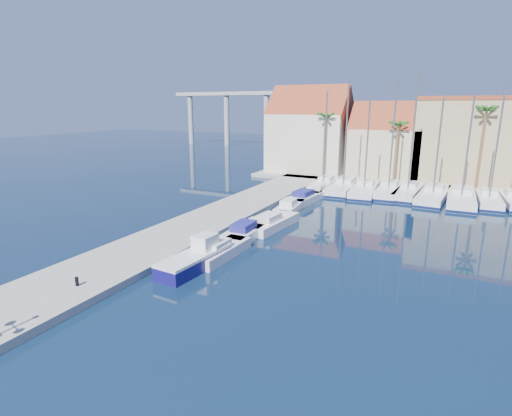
{
  "coord_description": "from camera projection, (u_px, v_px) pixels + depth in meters",
  "views": [
    {
      "loc": [
        11.08,
        -14.84,
        10.75
      ],
      "look_at": [
        -2.38,
        12.26,
        3.0
      ],
      "focal_mm": 28.0,
      "sensor_mm": 36.0,
      "label": 1
    }
  ],
  "objects": [
    {
      "name": "sailboat_1",
      "position": [
        344.0,
        186.0,
        52.16
      ],
      "size": [
        3.14,
        10.92,
        13.94
      ],
      "rotation": [
        0.0,
        0.0,
        0.03
      ],
      "color": "white",
      "rests_on": "ground"
    },
    {
      "name": "building_0",
      "position": [
        310.0,
        133.0,
        63.78
      ],
      "size": [
        12.3,
        9.0,
        13.5
      ],
      "color": "beige",
      "rests_on": "shore_north"
    },
    {
      "name": "sailboat_3",
      "position": [
        389.0,
        190.0,
        49.76
      ],
      "size": [
        2.57,
        9.56,
        13.4
      ],
      "rotation": [
        0.0,
        0.0,
        0.0
      ],
      "color": "white",
      "rests_on": "ground"
    },
    {
      "name": "ground",
      "position": [
        191.0,
        324.0,
        20.31
      ],
      "size": [
        260.0,
        260.0,
        0.0
      ],
      "primitive_type": "plane",
      "color": "black",
      "rests_on": "ground"
    },
    {
      "name": "fishing_boat",
      "position": [
        196.0,
        258.0,
        27.18
      ],
      "size": [
        2.48,
        6.12,
        2.09
      ],
      "rotation": [
        0.0,
        0.0,
        -0.08
      ],
      "color": "#140F59",
      "rests_on": "ground"
    },
    {
      "name": "sailboat_5",
      "position": [
        434.0,
        195.0,
        47.14
      ],
      "size": [
        3.69,
        10.95,
        11.7
      ],
      "rotation": [
        0.0,
        0.0,
        -0.08
      ],
      "color": "white",
      "rests_on": "ground"
    },
    {
      "name": "motorboat_west_2",
      "position": [
        272.0,
        222.0,
        36.19
      ],
      "size": [
        2.81,
        6.86,
        1.4
      ],
      "rotation": [
        0.0,
        0.0,
        -0.1
      ],
      "color": "white",
      "rests_on": "ground"
    },
    {
      "name": "palm_2",
      "position": [
        486.0,
        112.0,
        48.23
      ],
      "size": [
        2.6,
        2.6,
        11.15
      ],
      "color": "brown",
      "rests_on": "shore_north"
    },
    {
      "name": "shore_north",
      "position": [
        443.0,
        181.0,
        57.59
      ],
      "size": [
        54.0,
        16.0,
        0.5
      ],
      "primitive_type": "cube",
      "color": "gray",
      "rests_on": "ground"
    },
    {
      "name": "quay_west",
      "position": [
        196.0,
        226.0,
        35.84
      ],
      "size": [
        6.0,
        77.0,
        0.5
      ],
      "primitive_type": "cube",
      "color": "gray",
      "rests_on": "ground"
    },
    {
      "name": "motorboat_west_1",
      "position": [
        246.0,
        231.0,
        33.7
      ],
      "size": [
        2.34,
        6.68,
        1.4
      ],
      "rotation": [
        0.0,
        0.0,
        0.03
      ],
      "color": "white",
      "rests_on": "ground"
    },
    {
      "name": "building_2",
      "position": [
        472.0,
        140.0,
        54.8
      ],
      "size": [
        14.2,
        10.2,
        11.5
      ],
      "color": "tan",
      "rests_on": "shore_north"
    },
    {
      "name": "sailboat_0",
      "position": [
        325.0,
        184.0,
        53.38
      ],
      "size": [
        2.46,
        8.82,
        12.54
      ],
      "rotation": [
        0.0,
        0.0,
        0.01
      ],
      "color": "white",
      "rests_on": "ground"
    },
    {
      "name": "palm_1",
      "position": [
        398.0,
        126.0,
        53.01
      ],
      "size": [
        2.6,
        2.6,
        9.15
      ],
      "color": "brown",
      "rests_on": "shore_north"
    },
    {
      "name": "viaduct",
      "position": [
        249.0,
        108.0,
        105.75
      ],
      "size": [
        48.0,
        2.2,
        14.45
      ],
      "color": "#9E9E99",
      "rests_on": "ground"
    },
    {
      "name": "bollard",
      "position": [
        77.0,
        281.0,
        23.39
      ],
      "size": [
        0.21,
        0.21,
        0.53
      ],
      "primitive_type": "cylinder",
      "color": "black",
      "rests_on": "quay_west"
    },
    {
      "name": "building_1",
      "position": [
        387.0,
        144.0,
        58.91
      ],
      "size": [
        10.3,
        8.0,
        11.0
      ],
      "color": "tan",
      "rests_on": "shore_north"
    },
    {
      "name": "palm_0",
      "position": [
        326.0,
        118.0,
        57.08
      ],
      "size": [
        2.6,
        2.6,
        10.15
      ],
      "color": "brown",
      "rests_on": "shore_north"
    },
    {
      "name": "motorboat_west_4",
      "position": [
        305.0,
        197.0,
        46.28
      ],
      "size": [
        3.02,
        7.57,
        1.4
      ],
      "rotation": [
        0.0,
        0.0,
        -0.09
      ],
      "color": "white",
      "rests_on": "ground"
    },
    {
      "name": "sailboat_2",
      "position": [
        365.0,
        189.0,
        50.66
      ],
      "size": [
        3.74,
        10.92,
        11.65
      ],
      "rotation": [
        0.0,
        0.0,
        0.09
      ],
      "color": "white",
      "rests_on": "ground"
    },
    {
      "name": "motorboat_west_0",
      "position": [
        221.0,
        251.0,
        29.13
      ],
      "size": [
        2.02,
        5.8,
        1.4
      ],
      "rotation": [
        0.0,
        0.0,
        -0.03
      ],
      "color": "white",
      "rests_on": "ground"
    },
    {
      "name": "sailboat_6",
      "position": [
        461.0,
        198.0,
        45.61
      ],
      "size": [
        2.96,
        11.09,
        11.89
      ],
      "rotation": [
        0.0,
        0.0,
        0.0
      ],
      "color": "white",
      "rests_on": "ground"
    },
    {
      "name": "motorboat_west_3",
      "position": [
        290.0,
        207.0,
        41.68
      ],
      "size": [
        2.31,
        5.9,
        1.4
      ],
      "rotation": [
        0.0,
        0.0,
        0.08
      ],
      "color": "white",
      "rests_on": "ground"
    },
    {
      "name": "sailboat_4",
      "position": [
        408.0,
        191.0,
        48.92
      ],
      "size": [
        3.13,
        9.68,
        14.8
      ],
      "rotation": [
        0.0,
        0.0,
        -0.06
      ],
      "color": "white",
      "rests_on": "ground"
    },
    {
      "name": "motorboat_west_5",
      "position": [
        320.0,
        191.0,
        49.39
      ],
      "size": [
        2.23,
        5.41,
        1.4
      ],
      "rotation": [
        0.0,
        0.0,
        -0.1
      ],
      "color": "white",
      "rests_on": "ground"
    },
    {
      "name": "sailboat_7",
      "position": [
        488.0,
        199.0,
        44.91
      ],
      "size": [
        2.62,
        8.89,
        12.57
      ],
      "rotation": [
        0.0,
        0.0,
        0.03
      ],
      "color": "white",
      "rests_on": "ground"
    }
  ]
}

